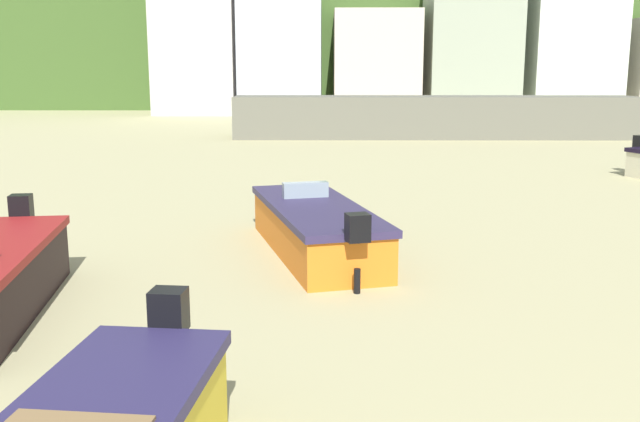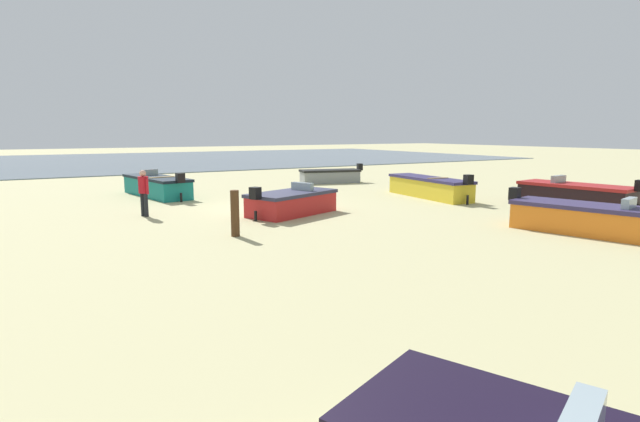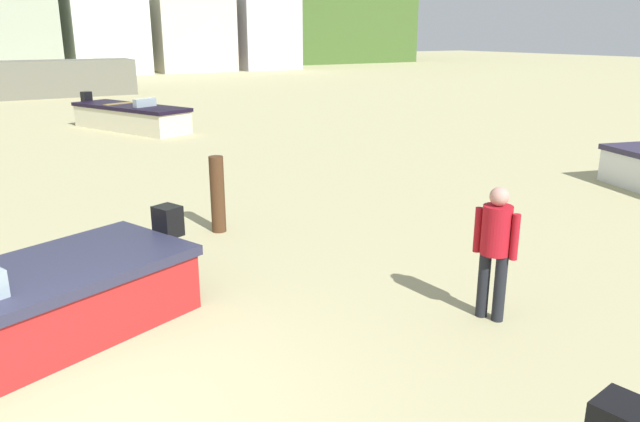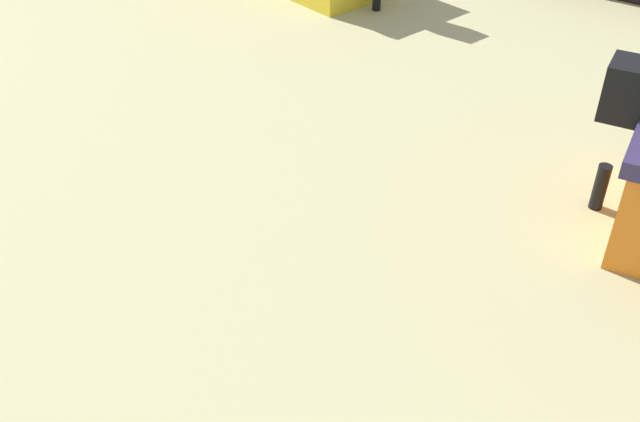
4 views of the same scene
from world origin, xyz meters
name	(u,v)px [view 2 (image 2 of 4)]	position (x,y,z in m)	size (l,w,h in m)	color
ground_plane	(272,208)	(0.00, 0.00, 0.00)	(160.00, 160.00, 0.00)	tan
tidal_water	(123,161)	(0.00, -36.00, 0.03)	(80.00, 36.00, 0.06)	slate
boat_black_1	(576,195)	(-10.23, 5.93, 0.48)	(2.04, 4.51, 1.25)	black
boat_red_3	(292,203)	(0.02, 1.74, 0.42)	(3.74, 2.73, 1.13)	#B22021
boat_yellow_4	(429,187)	(-7.41, 0.77, 0.46)	(1.69, 5.15, 1.22)	gold
boat_teal_5	(157,186)	(3.10, -5.84, 0.46)	(2.23, 5.19, 1.22)	#127470
boat_grey_6	(330,176)	(-6.91, -6.97, 0.39)	(3.76, 2.08, 1.09)	gray
boat_orange_7	(596,219)	(-5.89, 9.32, 0.44)	(2.61, 4.88, 1.18)	orange
mooring_post_near_water	(235,213)	(3.13, 4.32, 0.65)	(0.24, 0.24, 1.31)	#482D1A
beach_walker_foreground	(144,189)	(4.68, -0.43, 0.95)	(0.45, 0.52, 1.62)	black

